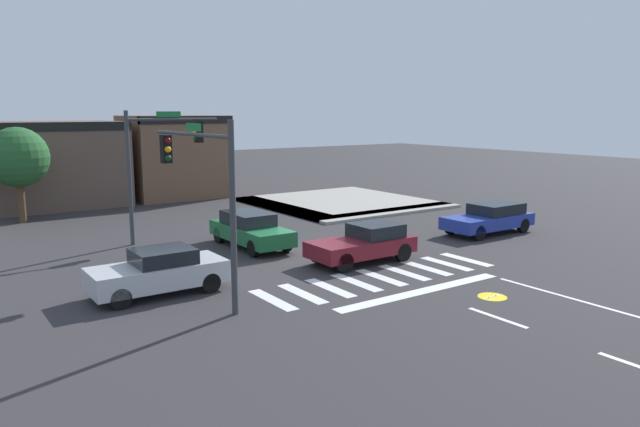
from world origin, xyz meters
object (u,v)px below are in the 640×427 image
car_green (250,229)px  roadside_tree (18,158)px  car_maroon (364,243)px  car_blue (490,218)px  traffic_signal_southwest (199,174)px  car_silver (159,272)px  traffic_signal_northwest (161,152)px

car_green → roadside_tree: 13.91m
car_green → car_maroon: 5.31m
car_blue → roadside_tree: roadside_tree is taller
traffic_signal_southwest → roadside_tree: 16.99m
car_silver → traffic_signal_southwest: bearing=142.3°
car_silver → car_maroon: bearing=176.2°
car_silver → roadside_tree: size_ratio=0.85×
traffic_signal_northwest → roadside_tree: 9.57m
car_green → roadside_tree: roadside_tree is taller
car_blue → car_green: bearing=-20.2°
car_green → car_maroon: car_green is taller
car_blue → roadside_tree: bearing=-41.4°
traffic_signal_northwest → traffic_signal_southwest: bearing=-102.5°
traffic_signal_southwest → car_blue: 15.46m
car_green → car_silver: bearing=-52.6°
car_blue → car_maroon: (-8.30, -0.82, -0.01)m
traffic_signal_northwest → car_maroon: (4.95, -8.01, -3.24)m
car_blue → car_silver: (-16.21, -0.29, -0.00)m
car_maroon → car_silver: bearing=-3.8°
traffic_signal_northwest → traffic_signal_southwest: traffic_signal_northwest is taller
traffic_signal_southwest → car_silver: traffic_signal_southwest is taller
traffic_signal_southwest → car_green: size_ratio=1.24×
traffic_signal_southwest → car_blue: size_ratio=1.24×
roadside_tree → car_silver: bearing=-84.6°
car_blue → car_silver: size_ratio=1.10×
car_maroon → roadside_tree: (-9.42, 16.46, 2.65)m
traffic_signal_northwest → car_maroon: traffic_signal_northwest is taller
traffic_signal_southwest → roadside_tree: (-2.61, 16.78, -0.44)m
car_blue → car_maroon: size_ratio=1.11×
car_silver → car_green: bearing=-142.6°
traffic_signal_southwest → car_blue: (15.11, 1.14, -3.08)m
car_silver → roadside_tree: (-1.51, 15.93, 2.65)m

